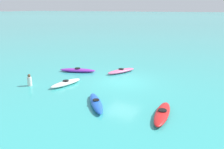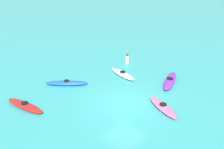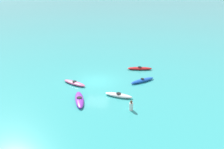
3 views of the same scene
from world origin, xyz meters
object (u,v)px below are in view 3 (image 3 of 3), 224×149
kayak_pink (74,83)px  kayak_purple (79,99)px  kayak_blue (142,80)px  kayak_red (140,68)px  person_near_shore (131,106)px  kayak_white (119,95)px

kayak_pink → kayak_purple: 3.84m
kayak_blue → kayak_red: bearing=-174.3°
kayak_pink → person_near_shore: person_near_shore is taller
kayak_blue → kayak_red: (-3.80, -0.38, 0.00)m
kayak_red → kayak_purple: same height
kayak_white → kayak_purple: (1.35, -3.39, -0.00)m
kayak_white → kayak_pink: (-2.16, -4.93, -0.00)m
kayak_pink → kayak_purple: bearing=23.7°
kayak_blue → kayak_purple: bearing=-46.6°
kayak_red → kayak_purple: size_ratio=0.96×
kayak_blue → kayak_white: bearing=-28.9°
kayak_purple → person_near_shore: (0.89, 4.69, 0.22)m
kayak_white → kayak_purple: size_ratio=0.85×
kayak_pink → kayak_blue: size_ratio=1.05×
person_near_shore → kayak_purple: bearing=-100.8°
kayak_red → person_near_shore: (9.91, -0.46, 0.22)m
kayak_white → kayak_pink: same height
kayak_blue → person_near_shore: bearing=-7.8°
kayak_white → kayak_blue: same height
kayak_white → kayak_red: (-7.67, 1.76, -0.00)m
kayak_white → kayak_pink: 5.38m
kayak_white → kayak_red: bearing=167.1°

